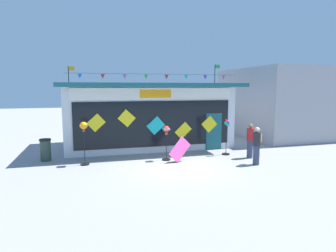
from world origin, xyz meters
TOP-DOWN VIEW (x-y plane):
  - ground_plane at (0.00, 0.00)m, footprint 80.00×80.00m
  - kite_shop_building at (-0.25, 5.25)m, footprint 9.47×5.55m
  - wind_spinner_far_left at (-3.80, 1.58)m, footprint 0.38×0.38m
  - wind_spinner_left at (-0.11, 1.45)m, footprint 0.39×0.39m
  - wind_spinner_center_left at (3.11, 1.70)m, footprint 0.39×0.39m
  - person_near_camera at (3.53, -0.39)m, footprint 0.47×0.45m
  - person_mid_plaza at (3.90, 0.78)m, footprint 0.34×0.34m
  - trash_bin at (-5.56, 2.86)m, footprint 0.52×0.52m
  - display_kite_on_ground at (0.41, 0.98)m, footprint 1.16×0.37m
  - neighbour_building at (10.07, 6.56)m, footprint 6.91×7.66m

SIDE VIEW (x-z plane):
  - ground_plane at x=0.00m, z-range 0.00..0.00m
  - trash_bin at x=-5.56m, z-range 0.01..1.03m
  - display_kite_on_ground at x=0.41m, z-range 0.00..1.16m
  - person_mid_plaza at x=3.90m, z-range 0.02..1.70m
  - person_near_camera at x=3.53m, z-range 0.05..1.73m
  - wind_spinner_center_left at x=3.11m, z-range 0.17..2.00m
  - wind_spinner_left at x=-0.11m, z-range 0.35..1.98m
  - wind_spinner_far_left at x=-3.80m, z-range 0.47..2.39m
  - kite_shop_building at x=-0.25m, z-range -0.56..4.23m
  - neighbour_building at x=10.07m, z-range 0.00..4.70m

